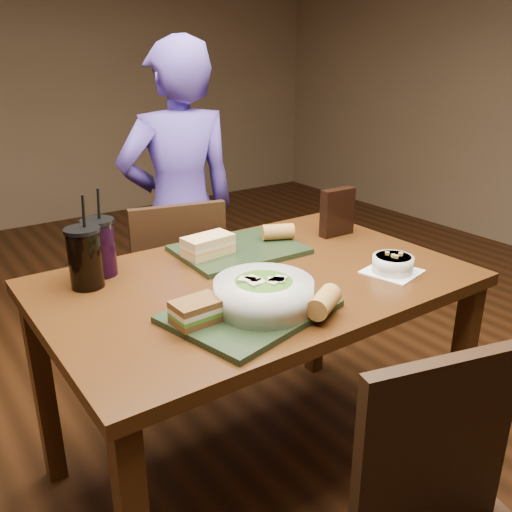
% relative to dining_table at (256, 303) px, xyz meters
% --- Properties ---
extents(ground, '(6.00, 6.00, 0.00)m').
position_rel_dining_table_xyz_m(ground, '(0.00, 0.00, -0.66)').
color(ground, '#381C0B').
rests_on(ground, ground).
extents(dining_table, '(1.30, 0.85, 0.75)m').
position_rel_dining_table_xyz_m(dining_table, '(0.00, 0.00, 0.00)').
color(dining_table, '#42230D').
rests_on(dining_table, ground).
extents(chair_far, '(0.45, 0.46, 0.87)m').
position_rel_dining_table_xyz_m(chair_far, '(-0.00, 0.61, -0.18)').
color(chair_far, black).
rests_on(chair_far, ground).
extents(diner, '(0.59, 0.43, 1.48)m').
position_rel_dining_table_xyz_m(diner, '(0.17, 0.82, 0.08)').
color(diner, '#493592').
rests_on(diner, ground).
extents(tray_near, '(0.48, 0.41, 0.02)m').
position_rel_dining_table_xyz_m(tray_near, '(-0.16, -0.20, 0.10)').
color(tray_near, black).
rests_on(tray_near, dining_table).
extents(tray_far, '(0.43, 0.33, 0.02)m').
position_rel_dining_table_xyz_m(tray_far, '(0.08, 0.22, 0.10)').
color(tray_far, black).
rests_on(tray_far, dining_table).
extents(salad_bowl, '(0.27, 0.27, 0.09)m').
position_rel_dining_table_xyz_m(salad_bowl, '(-0.13, -0.22, 0.15)').
color(salad_bowl, silver).
rests_on(salad_bowl, tray_near).
extents(soup_bowl, '(0.19, 0.19, 0.06)m').
position_rel_dining_table_xyz_m(soup_bowl, '(0.38, -0.22, 0.12)').
color(soup_bowl, white).
rests_on(soup_bowl, dining_table).
extents(sandwich_near, '(0.13, 0.09, 0.06)m').
position_rel_dining_table_xyz_m(sandwich_near, '(-0.31, -0.19, 0.14)').
color(sandwich_near, '#593819').
rests_on(sandwich_near, tray_near).
extents(sandwich_far, '(0.17, 0.11, 0.07)m').
position_rel_dining_table_xyz_m(sandwich_far, '(-0.04, 0.22, 0.14)').
color(sandwich_far, tan).
rests_on(sandwich_far, tray_far).
extents(baguette_near, '(0.13, 0.11, 0.06)m').
position_rel_dining_table_xyz_m(baguette_near, '(-0.02, -0.33, 0.14)').
color(baguette_near, '#AD7533').
rests_on(baguette_near, tray_near).
extents(baguette_far, '(0.13, 0.10, 0.06)m').
position_rel_dining_table_xyz_m(baguette_far, '(0.24, 0.21, 0.14)').
color(baguette_far, '#AD7533').
rests_on(baguette_far, tray_far).
extents(cup_cola, '(0.10, 0.10, 0.28)m').
position_rel_dining_table_xyz_m(cup_cola, '(-0.45, 0.23, 0.18)').
color(cup_cola, black).
rests_on(cup_cola, dining_table).
extents(cup_berry, '(0.10, 0.10, 0.28)m').
position_rel_dining_table_xyz_m(cup_berry, '(-0.39, 0.30, 0.18)').
color(cup_berry, black).
rests_on(cup_berry, dining_table).
extents(chip_bag, '(0.14, 0.05, 0.18)m').
position_rel_dining_table_xyz_m(chip_bag, '(0.49, 0.16, 0.18)').
color(chip_bag, black).
rests_on(chip_bag, dining_table).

